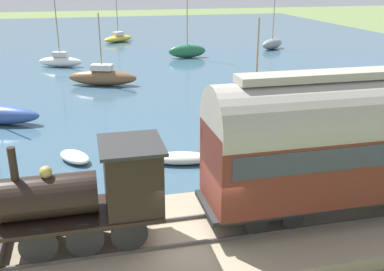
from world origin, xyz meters
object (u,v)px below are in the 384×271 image
Objects in this scene: steam_locomotive at (94,190)px; sailboat_green at (187,51)px; sailboat_yellow at (118,38)px; rowboat_off_pier at (182,158)px; sailboat_black at (254,117)px; sailboat_white at (60,61)px; sailboat_gray at (272,44)px; rowboat_near_shore at (75,157)px; sailboat_brown at (102,77)px; passenger_coach at (351,137)px.

sailboat_green reaches higher than steam_locomotive.
sailboat_yellow is 1.86× the size of rowboat_off_pier.
sailboat_black reaches higher than rowboat_off_pier.
sailboat_white is 0.99× the size of sailboat_gray.
sailboat_white is 23.62m from rowboat_near_shore.
sailboat_gray is (13.61, -20.02, -0.04)m from sailboat_brown.
sailboat_white is at bearing 55.10° from sailboat_black.
sailboat_black is 0.97× the size of sailboat_gray.
rowboat_off_pier is (6.42, 4.34, -2.94)m from passenger_coach.
sailboat_white is 25.76m from rowboat_off_pier.
rowboat_off_pier is 5.00m from rowboat_near_shore.
sailboat_white is 2.10× the size of rowboat_off_pier.
sailboat_black is 0.66× the size of sailboat_green.
rowboat_off_pier is (-26.92, 6.44, -0.47)m from sailboat_green.
rowboat_off_pier is at bearing 34.04° from passenger_coach.
sailboat_green is (33.34, -10.47, -1.52)m from steam_locomotive.
passenger_coach is 1.64× the size of sailboat_black.
rowboat_off_pier is at bearing 154.84° from sailboat_black.
steam_locomotive is at bearing -156.79° from sailboat_white.
sailboat_black reaches higher than steam_locomotive.
sailboat_gray is 2.12× the size of rowboat_off_pier.
rowboat_near_shore is at bearing 5.55° from steam_locomotive.
rowboat_off_pier is at bearing -146.81° from sailboat_white.
sailboat_green is (-3.25, 10.84, 0.12)m from sailboat_gray.
steam_locomotive is 8.42m from passenger_coach.
sailboat_green is at bearing -22.65° from sailboat_brown.
sailboat_black is 2.79× the size of rowboat_near_shore.
sailboat_green is (33.34, -2.11, -2.47)m from passenger_coach.
sailboat_white is 16.54m from sailboat_yellow.
sailboat_white is at bearing 68.62° from sailboat_gray.
sailboat_black is 28.97m from sailboat_gray.
sailboat_brown reaches higher than steam_locomotive.
sailboat_black reaches higher than sailboat_brown.
sailboat_white is at bearing 3.98° from steam_locomotive.
steam_locomotive is 0.83× the size of sailboat_gray.
sailboat_black reaches higher than sailboat_yellow.
sailboat_black is (10.33, -0.70, -2.55)m from passenger_coach.
sailboat_yellow is at bearing 11.28° from sailboat_brown.
sailboat_white reaches higher than sailboat_brown.
sailboat_brown is at bearing 58.60° from sailboat_black.
rowboat_near_shore is (-25.49, 11.24, -0.52)m from sailboat_green.
sailboat_green is 3.13× the size of rowboat_off_pier.
steam_locomotive is 13.84m from sailboat_black.
sailboat_white reaches higher than sailboat_yellow.
sailboat_gray is at bearing -73.59° from sailboat_green.
passenger_coach is 33.25m from sailboat_white.
passenger_coach is 24.17m from sailboat_brown.
rowboat_off_pier reaches higher than rowboat_near_shore.
passenger_coach is at bearing -132.73° from rowboat_off_pier.
passenger_coach is at bearing 176.12° from sailboat_green.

